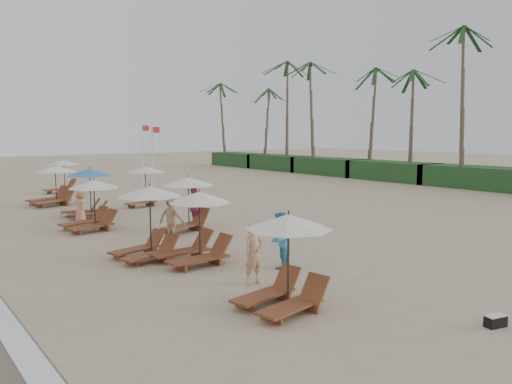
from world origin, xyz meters
TOP-DOWN VIEW (x-y plane):
  - ground at (0.00, 0.00)m, footprint 160.00×160.00m
  - shrub_hedge at (22.00, 14.50)m, footprint 3.20×53.00m
  - palm_row at (21.91, 15.40)m, footprint 7.00×52.00m
  - lounger_station_0 at (-5.86, -3.67)m, footprint 2.36×2.06m
  - lounger_station_1 at (-5.40, 1.20)m, footprint 2.48×2.05m
  - lounger_station_2 at (-6.37, 2.59)m, footprint 2.40×2.11m
  - lounger_station_3 at (-6.17, 8.49)m, footprint 2.52×2.15m
  - lounger_station_4 at (-5.19, 11.74)m, footprint 2.49×2.23m
  - lounger_station_5 at (-5.42, 17.03)m, footprint 2.86×2.68m
  - inland_station_0 at (-2.99, 5.89)m, footprint 2.75×2.24m
  - inland_station_1 at (-1.41, 13.47)m, footprint 2.62×2.24m
  - inland_station_2 at (-3.17, 22.77)m, footprint 2.74×2.24m
  - beachgoer_near at (-5.20, -1.73)m, footprint 0.63×0.43m
  - beachgoer_mid_a at (-3.61, -0.93)m, footprint 1.05×0.97m
  - beachgoer_mid_b at (-4.30, 4.66)m, footprint 1.13×1.32m
  - beachgoer_far_a at (-2.53, 6.04)m, footprint 0.47×1.07m
  - beachgoer_far_b at (-5.94, 10.41)m, footprint 0.83×0.89m
  - duffel_bag at (-2.94, -7.25)m, footprint 0.50×0.34m
  - flag_pole_near at (1.81, 18.91)m, footprint 0.59×0.08m
  - flag_pole_far at (2.32, 21.64)m, footprint 0.60×0.08m

SIDE VIEW (x-z plane):
  - ground at x=0.00m, z-range 0.00..0.00m
  - duffel_bag at x=-2.94m, z-range 0.00..0.26m
  - beachgoer_far_b at x=-5.94m, z-range 0.00..1.53m
  - shrub_hedge at x=22.00m, z-range 0.00..1.60m
  - beachgoer_near at x=-5.20m, z-range 0.00..1.68m
  - beachgoer_mid_a at x=-3.61m, z-range 0.00..1.72m
  - beachgoer_mid_b at x=-4.30m, z-range 0.00..1.77m
  - beachgoer_far_a at x=-2.53m, z-range 0.00..1.81m
  - lounger_station_1 at x=-5.40m, z-range -0.09..2.16m
  - lounger_station_3 at x=-6.17m, z-range -0.01..2.10m
  - lounger_station_5 at x=-5.42m, z-range -0.03..2.18m
  - lounger_station_0 at x=-5.86m, z-range 0.03..2.25m
  - lounger_station_2 at x=-6.37m, z-range 0.04..2.42m
  - lounger_station_4 at x=-5.19m, z-range 0.07..2.43m
  - inland_station_2 at x=-3.17m, z-range 0.24..2.47m
  - inland_station_0 at x=-2.99m, z-range 0.24..2.47m
  - inland_station_1 at x=-1.41m, z-range 0.33..2.55m
  - flag_pole_near at x=1.81m, z-range 0.25..4.91m
  - flag_pole_far at x=2.32m, z-range 0.25..5.05m
  - palm_row at x=21.91m, z-range 3.76..16.06m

